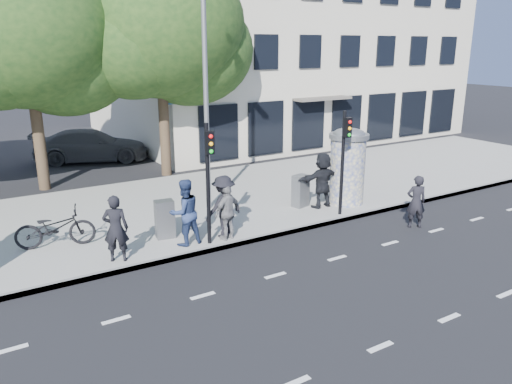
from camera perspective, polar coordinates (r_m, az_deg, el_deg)
ground at (r=11.60m, az=6.15°, el=-12.05°), size 120.00×120.00×0.00m
sidewalk at (r=17.60m, az=-8.88°, el=-1.76°), size 40.00×8.00×0.15m
curb at (r=14.25m, az=-2.61°, el=-6.02°), size 40.00×0.10×0.16m
lane_dash_near at (r=10.21m, az=14.03°, el=-16.80°), size 32.00×0.12×0.01m
lane_dash_far at (r=12.61m, az=2.22°, el=-9.51°), size 32.00×0.12×0.01m
ad_column_right at (r=17.61m, az=10.42°, el=3.12°), size 1.36×1.36×2.65m
traffic_pole_near at (r=13.52m, az=-5.45°, el=2.30°), size 0.22×0.31×3.40m
traffic_pole_far at (r=16.15m, az=10.03°, el=4.46°), size 0.22×0.31×3.40m
street_lamp at (r=16.29m, az=-5.73°, el=13.83°), size 0.25×0.93×8.00m
tree_near_left at (r=20.89m, az=-24.86°, el=16.51°), size 6.80×6.80×8.97m
tree_center at (r=21.77m, az=-11.03°, el=18.26°), size 7.00×7.00×9.30m
building at (r=33.46m, az=1.71°, el=17.27°), size 20.30×15.85×12.00m
ped_b at (r=13.22m, az=-15.74°, el=-4.03°), size 0.76×0.65×1.77m
ped_c at (r=13.89m, az=-8.15°, el=-2.32°), size 0.98×0.81×1.88m
ped_d at (r=14.36m, az=-3.71°, el=-1.66°), size 1.27×0.84×1.82m
ped_e at (r=14.19m, az=-3.24°, el=-2.33°), size 1.05×0.76×1.61m
ped_f at (r=17.11m, az=7.60°, el=1.35°), size 1.77×0.64×1.90m
man_road at (r=16.28m, az=17.82°, el=-1.06°), size 0.73×0.64×1.68m
bicycle at (r=14.78m, az=-21.98°, el=-3.82°), size 1.22×2.22×1.11m
cabinet_left at (r=14.60m, az=-10.39°, el=-3.07°), size 0.59×0.47×1.11m
cabinet_right at (r=17.19m, az=5.10°, el=0.13°), size 0.61×0.50×1.11m
car_right at (r=25.87m, az=-18.31°, el=5.07°), size 3.92×5.79×1.56m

